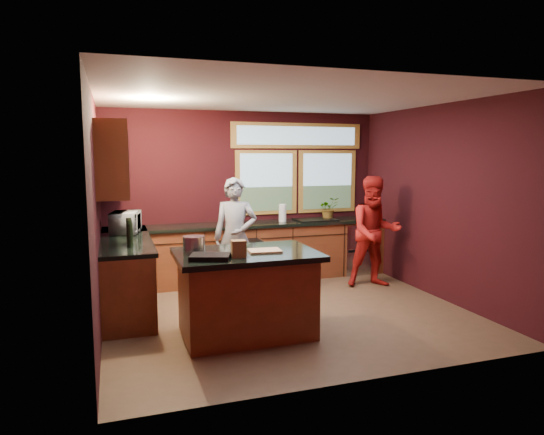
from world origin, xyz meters
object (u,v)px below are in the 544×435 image
island (246,293)px  cutting_board (265,251)px  stock_pot (194,244)px  person_grey (235,237)px  person_red (375,232)px

island → cutting_board: (0.20, -0.05, 0.48)m
stock_pot → person_grey: bearing=59.5°
person_red → cutting_board: size_ratio=4.82×
person_grey → cutting_board: size_ratio=4.83×
island → person_red: bearing=29.3°
person_grey → cutting_board: person_grey is taller
person_red → cutting_board: 2.59m
island → stock_pot: (-0.55, 0.15, 0.56)m
island → stock_pot: 0.80m
cutting_board → stock_pot: stock_pot is taller
person_grey → stock_pot: size_ratio=7.05×
island → stock_pot: bearing=164.7°
island → person_grey: size_ratio=0.92×
island → person_grey: 1.58m
stock_pot → cutting_board: bearing=-14.9°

